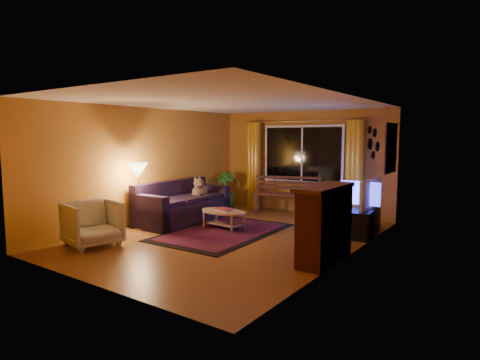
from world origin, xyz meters
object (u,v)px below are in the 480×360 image
Objects in this scene: armchair at (92,221)px; tv_console at (364,221)px; coffee_table at (224,220)px; bench at (287,204)px; sofa at (183,202)px; floor_lamp at (139,197)px.

tv_console is at bearing -32.73° from armchair.
armchair is 0.80× the size of coffee_table.
tv_console reaches higher than bench.
sofa reaches higher than armchair.
armchair reaches higher than tv_console.
bench is at bearing 53.82° from sofa.
floor_lamp is 1.25× the size of coffee_table.
bench is 1.23× the size of floor_lamp.
floor_lamp is 1.09× the size of tv_console.
bench is 4.63m from armchair.
coffee_table is (1.11, 2.27, -0.24)m from armchair.
floor_lamp is 1.78m from coffee_table.
sofa reaches higher than coffee_table.
bench is 1.54× the size of coffee_table.
tv_console is (3.64, 1.16, -0.19)m from sofa.
floor_lamp is (-1.69, -3.13, 0.42)m from bench.
bench is 1.92× the size of armchair.
bench is at bearing -4.94° from armchair.
tv_console is at bearing 26.64° from coffee_table.
sofa is 3.82m from tv_console.
floor_lamp is (-0.28, 1.27, 0.24)m from armchair.
armchair is 5.01m from tv_console.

